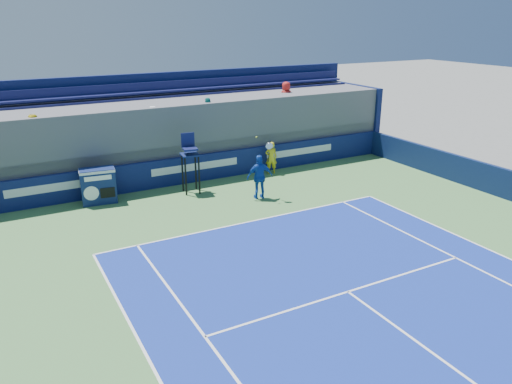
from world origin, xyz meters
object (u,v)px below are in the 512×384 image
ball_person (271,158)px  umpire_chair (190,157)px  match_clock (98,185)px  tennis_player (260,177)px

ball_person → umpire_chair: 4.37m
match_clock → tennis_player: size_ratio=0.54×
ball_person → match_clock: (-7.86, -0.13, -0.02)m
ball_person → tennis_player: (-2.10, -2.70, 0.15)m
ball_person → umpire_chair: bearing=28.9°
ball_person → tennis_player: tennis_player is taller
ball_person → umpire_chair: umpire_chair is taller
ball_person → match_clock: 7.86m
umpire_chair → ball_person: bearing=9.2°
ball_person → match_clock: size_ratio=1.07×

